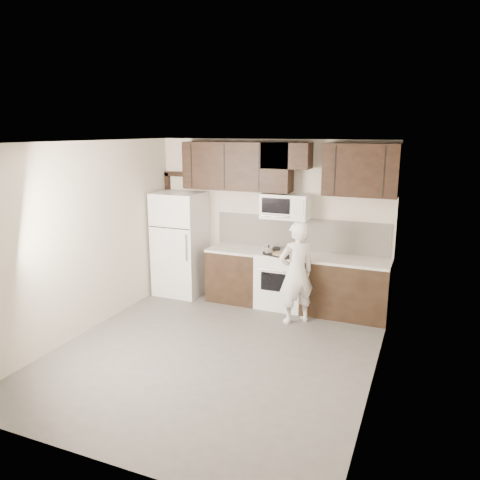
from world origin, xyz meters
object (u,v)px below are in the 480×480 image
Objects in this scene: refrigerator at (180,244)px; person at (296,273)px; stove at (282,279)px; microwave at (285,206)px.

person is (2.25, -0.51, -0.12)m from refrigerator.
refrigerator is at bearing -178.49° from stove.
stove is 0.52× the size of refrigerator.
stove is 1.24× the size of microwave.
refrigerator is at bearing -174.85° from microwave.
person is at bearing -12.77° from refrigerator.
microwave is at bearing 90.10° from stove.
microwave is 0.42× the size of refrigerator.
person is (0.40, -0.56, 0.32)m from stove.
person is at bearing -54.49° from stove.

